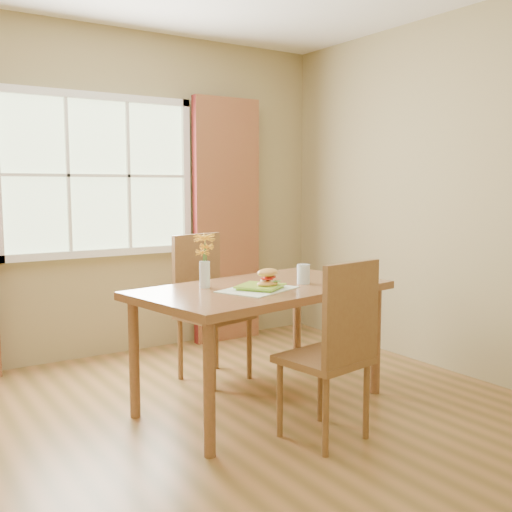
{
  "coord_description": "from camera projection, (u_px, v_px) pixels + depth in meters",
  "views": [
    {
      "loc": [
        -1.62,
        -2.92,
        1.42
      ],
      "look_at": [
        0.41,
        0.16,
        0.98
      ],
      "focal_mm": 42.0,
      "sensor_mm": 36.0,
      "label": 1
    }
  ],
  "objects": [
    {
      "name": "room",
      "position": [
        210.0,
        198.0,
        3.32
      ],
      "size": [
        4.24,
        3.84,
        2.74
      ],
      "color": "olive",
      "rests_on": "ground"
    },
    {
      "name": "window",
      "position": [
        99.0,
        176.0,
        4.85
      ],
      "size": [
        1.62,
        0.06,
        1.32
      ],
      "color": "beige",
      "rests_on": "room"
    },
    {
      "name": "curtain_right",
      "position": [
        227.0,
        221.0,
        5.45
      ],
      "size": [
        0.65,
        0.08,
        2.2
      ],
      "primitive_type": "cube",
      "color": "maroon",
      "rests_on": "room"
    },
    {
      "name": "dining_table",
      "position": [
        262.0,
        299.0,
        3.83
      ],
      "size": [
        1.73,
        1.15,
        0.78
      ],
      "rotation": [
        0.0,
        0.0,
        0.16
      ],
      "color": "brown",
      "rests_on": "room"
    },
    {
      "name": "chair_near",
      "position": [
        336.0,
        344.0,
        3.26
      ],
      "size": [
        0.48,
        0.48,
        1.02
      ],
      "rotation": [
        0.0,
        0.0,
        0.15
      ],
      "color": "brown",
      "rests_on": "room"
    },
    {
      "name": "chair_far",
      "position": [
        206.0,
        300.0,
        4.42
      ],
      "size": [
        0.53,
        0.53,
        1.06
      ],
      "rotation": [
        0.0,
        0.0,
        0.23
      ],
      "color": "brown",
      "rests_on": "room"
    },
    {
      "name": "placemat",
      "position": [
        258.0,
        290.0,
        3.67
      ],
      "size": [
        0.54,
        0.47,
        0.01
      ],
      "primitive_type": "cube",
      "rotation": [
        0.0,
        0.0,
        0.38
      ],
      "color": "beige",
      "rests_on": "dining_table"
    },
    {
      "name": "plate",
      "position": [
        260.0,
        288.0,
        3.69
      ],
      "size": [
        0.35,
        0.35,
        0.01
      ],
      "primitive_type": "cube",
      "rotation": [
        0.0,
        0.0,
        0.59
      ],
      "color": "#8DCD33",
      "rests_on": "placemat"
    },
    {
      "name": "croissant_sandwich",
      "position": [
        268.0,
        278.0,
        3.67
      ],
      "size": [
        0.17,
        0.13,
        0.11
      ],
      "rotation": [
        0.0,
        0.0,
        0.17
      ],
      "color": "#F6B353",
      "rests_on": "plate"
    },
    {
      "name": "water_glass",
      "position": [
        303.0,
        274.0,
        3.91
      ],
      "size": [
        0.08,
        0.08,
        0.13
      ],
      "color": "silver",
      "rests_on": "dining_table"
    },
    {
      "name": "flower_vase",
      "position": [
        205.0,
        255.0,
        3.74
      ],
      "size": [
        0.14,
        0.14,
        0.34
      ],
      "color": "silver",
      "rests_on": "dining_table"
    }
  ]
}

